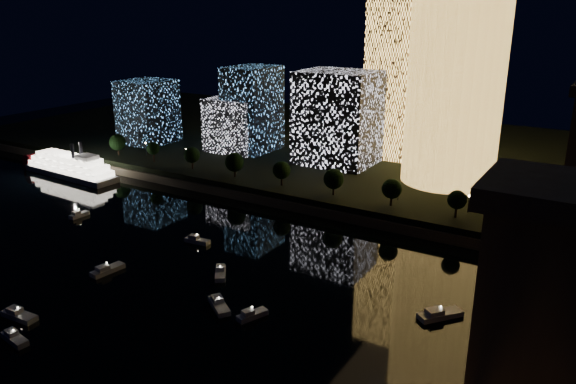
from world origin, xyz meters
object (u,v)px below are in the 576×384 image
tower_rectangular (403,63)px  truss_bridge (550,378)px  tower_cylindrical (457,68)px  riverboat (67,166)px

tower_rectangular → truss_bridge: 166.24m
truss_bridge → tower_rectangular: bearing=117.6°
tower_cylindrical → riverboat: size_ratio=1.59×
truss_bridge → riverboat: (-183.42, 64.87, -12.48)m
riverboat → truss_bridge: bearing=-19.5°
truss_bridge → tower_cylindrical: bearing=111.9°
tower_rectangular → riverboat: size_ratio=1.53×
tower_cylindrical → tower_rectangular: tower_cylindrical is taller
tower_cylindrical → tower_rectangular: (-28.19, 26.02, -1.67)m
truss_bridge → riverboat: bearing=160.5°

